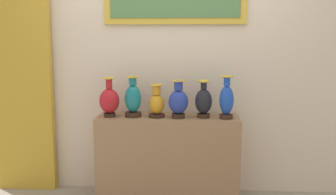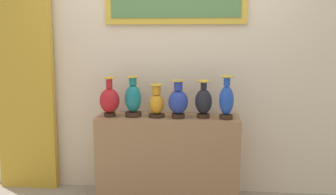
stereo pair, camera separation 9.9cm
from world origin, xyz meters
name	(u,v)px [view 1 (the left image)]	position (x,y,z in m)	size (l,w,h in m)	color
display_shelf	(168,157)	(0.00, 0.00, 0.41)	(1.36, 0.40, 0.81)	#99704C
back_wall	(170,53)	(0.00, 0.26, 1.41)	(3.80, 0.14, 2.79)	beige
curtain_gold	(22,71)	(-1.48, 0.14, 1.24)	(0.60, 0.08, 2.47)	gold
vase_crimson	(109,100)	(-0.56, -0.05, 0.97)	(0.19, 0.19, 0.38)	#382319
vase_teal	(133,99)	(-0.33, -0.03, 0.98)	(0.16, 0.16, 0.39)	#382319
vase_amber	(157,103)	(-0.11, -0.04, 0.95)	(0.16, 0.16, 0.32)	#382319
vase_cobalt	(178,101)	(0.10, -0.06, 0.97)	(0.19, 0.19, 0.36)	#382319
vase_onyx	(204,101)	(0.34, -0.03, 0.97)	(0.16, 0.16, 0.36)	#382319
vase_sapphire	(227,100)	(0.55, -0.07, 0.99)	(0.13, 0.13, 0.41)	#382319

